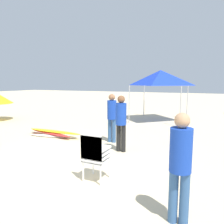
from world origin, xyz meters
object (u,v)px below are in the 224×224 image
object	(u,v)px
lifeguard_near_center	(121,120)
lifeguard_near_right	(112,115)
popup_canopy	(160,78)
stacked_plastic_chairs	(94,152)
surfboard_pile	(52,133)
lifeguard_near_left	(180,161)

from	to	relation	value
lifeguard_near_center	lifeguard_near_right	size ratio (longest dim) A/B	1.01
lifeguard_near_center	popup_canopy	xyz separation A→B (m)	(-0.22, 5.84, 1.34)
stacked_plastic_chairs	lifeguard_near_right	size ratio (longest dim) A/B	0.65
lifeguard_near_center	stacked_plastic_chairs	bearing A→B (deg)	-82.10
stacked_plastic_chairs	lifeguard_near_right	distance (m)	3.11
surfboard_pile	lifeguard_near_center	bearing A→B (deg)	-9.60
lifeguard_near_right	lifeguard_near_center	bearing A→B (deg)	-49.31
lifeguard_near_right	surfboard_pile	bearing A→B (deg)	-173.35
lifeguard_near_left	popup_canopy	distance (m)	9.02
lifeguard_near_center	popup_canopy	size ratio (longest dim) A/B	0.63
lifeguard_near_center	lifeguard_near_right	distance (m)	1.07
lifeguard_near_left	lifeguard_near_right	bearing A→B (deg)	128.23
stacked_plastic_chairs	surfboard_pile	bearing A→B (deg)	142.40
stacked_plastic_chairs	lifeguard_near_left	xyz separation A→B (m)	(1.83, -0.66, 0.31)
surfboard_pile	lifeguard_near_center	xyz separation A→B (m)	(3.14, -0.53, 0.86)
stacked_plastic_chairs	lifeguard_near_left	size ratio (longest dim) A/B	0.66
surfboard_pile	lifeguard_near_center	world-z (taller)	lifeguard_near_center
lifeguard_near_left	lifeguard_near_right	size ratio (longest dim) A/B	0.99
lifeguard_near_left	lifeguard_near_right	world-z (taller)	lifeguard_near_right
lifeguard_near_right	popup_canopy	xyz separation A→B (m)	(0.48, 5.02, 1.35)
lifeguard_near_right	popup_canopy	world-z (taller)	popup_canopy
surfboard_pile	lifeguard_near_right	world-z (taller)	lifeguard_near_right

